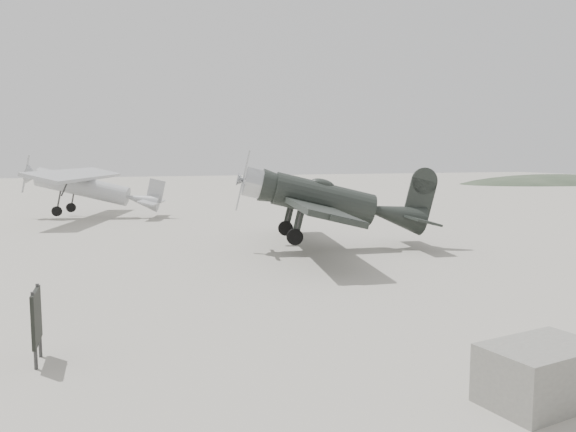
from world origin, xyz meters
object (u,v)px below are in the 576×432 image
object	(u,v)px
equipment_block	(541,374)
sign_board	(36,318)
lowwing_monoplane	(332,202)
highwing_monoplane	(88,184)

from	to	relation	value
equipment_block	sign_board	world-z (taller)	sign_board
lowwing_monoplane	highwing_monoplane	distance (m)	17.30
equipment_block	lowwing_monoplane	bearing A→B (deg)	79.29
lowwing_monoplane	equipment_block	bearing A→B (deg)	-89.80
highwing_monoplane	sign_board	distance (m)	24.21
lowwing_monoplane	highwing_monoplane	xyz separation A→B (m)	(-9.07, 14.74, 0.14)
highwing_monoplane	equipment_block	world-z (taller)	highwing_monoplane
highwing_monoplane	equipment_block	distance (m)	29.17
lowwing_monoplane	equipment_block	size ratio (longest dim) A/B	6.16
lowwing_monoplane	highwing_monoplane	bearing A→B (deg)	132.52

